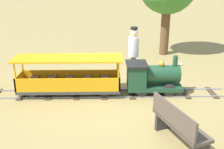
{
  "coord_description": "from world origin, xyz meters",
  "views": [
    {
      "loc": [
        6.4,
        -0.11,
        2.9
      ],
      "look_at": [
        0.0,
        0.03,
        0.55
      ],
      "focal_mm": 42.84,
      "sensor_mm": 36.0,
      "label": 1
    }
  ],
  "objects_px": {
    "passenger_car": "(69,80)",
    "park_bench": "(178,125)",
    "locomotive": "(151,77)",
    "conductor_person": "(133,51)"
  },
  "relations": [
    {
      "from": "locomotive",
      "to": "passenger_car",
      "type": "bearing_deg",
      "value": -90.0
    },
    {
      "from": "conductor_person",
      "to": "passenger_car",
      "type": "bearing_deg",
      "value": -64.87
    },
    {
      "from": "locomotive",
      "to": "park_bench",
      "type": "distance_m",
      "value": 2.28
    },
    {
      "from": "locomotive",
      "to": "passenger_car",
      "type": "distance_m",
      "value": 2.11
    },
    {
      "from": "passenger_car",
      "to": "park_bench",
      "type": "relative_size",
      "value": 1.99
    },
    {
      "from": "locomotive",
      "to": "conductor_person",
      "type": "height_order",
      "value": "conductor_person"
    },
    {
      "from": "locomotive",
      "to": "conductor_person",
      "type": "xyz_separation_m",
      "value": [
        -0.81,
        -0.4,
        0.47
      ]
    },
    {
      "from": "passenger_car",
      "to": "locomotive",
      "type": "bearing_deg",
      "value": 90.0
    },
    {
      "from": "locomotive",
      "to": "conductor_person",
      "type": "relative_size",
      "value": 0.89
    },
    {
      "from": "passenger_car",
      "to": "conductor_person",
      "type": "xyz_separation_m",
      "value": [
        -0.81,
        1.72,
        0.53
      ]
    }
  ]
}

